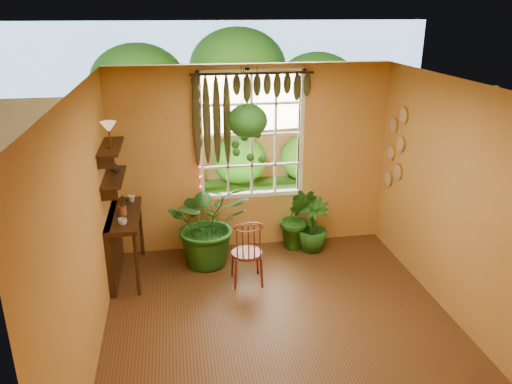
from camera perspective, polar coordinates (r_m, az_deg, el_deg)
floor at (r=5.83m, az=3.22°, el=-15.59°), size 4.50×4.50×0.00m
ceiling at (r=4.77m, az=3.87°, el=11.67°), size 4.50×4.50×0.00m
wall_back at (r=7.23m, az=-0.47°, el=3.74°), size 4.00×0.00×4.00m
wall_left at (r=5.11m, az=-18.96°, el=-4.67°), size 0.00×4.50×4.50m
wall_right at (r=5.91m, az=22.78°, el=-1.79°), size 0.00×4.50×4.50m
window at (r=7.17m, az=-0.52°, el=6.49°), size 1.52×0.10×1.86m
valance_vine at (r=6.92m, az=-1.08°, el=10.87°), size 1.70×0.12×1.10m
string_lights at (r=6.99m, az=-6.60°, el=6.42°), size 0.03×0.03×1.54m
wall_plates at (r=7.33m, az=15.65°, el=4.83°), size 0.04×0.32×1.10m
counter_ledge at (r=6.87m, az=-15.54°, el=-5.10°), size 0.40×1.20×0.90m
shelf_lower at (r=6.56m, az=-15.94°, el=1.63°), size 0.25×0.90×0.04m
shelf_upper at (r=6.45m, az=-16.28°, el=5.00°), size 0.25×0.90×0.04m
backyard at (r=11.74m, az=-2.95°, el=9.86°), size 14.00×10.00×12.00m
windsor_chair at (r=6.55m, az=-1.02°, el=-7.97°), size 0.40×0.43×1.07m
potted_plant_left at (r=6.92m, az=-5.39°, el=-3.52°), size 1.17×1.03×1.25m
potted_plant_mid at (r=7.43m, az=4.78°, el=-2.99°), size 0.64×0.57×0.96m
potted_plant_right at (r=7.41m, az=6.51°, el=-3.80°), size 0.58×0.58×0.80m
hanging_basket at (r=6.69m, az=-0.97°, el=7.65°), size 0.53×0.53×1.29m
cup_a at (r=6.35m, az=-15.02°, el=-3.30°), size 0.14×0.14×0.09m
cup_b at (r=7.07m, az=-14.04°, el=-0.74°), size 0.11×0.11×0.09m
brush_jar at (r=6.63m, az=-15.03°, el=-1.49°), size 0.09×0.09×0.33m
shelf_vase at (r=6.71m, az=-15.81°, el=2.80°), size 0.16×0.16×0.13m
tiffany_lamp at (r=6.27m, az=-16.48°, el=6.95°), size 0.19×0.19×0.32m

